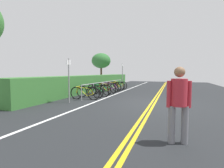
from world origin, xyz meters
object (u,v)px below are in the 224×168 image
Objects in this scene: bicycle_4 at (105,88)px; pedestrian at (179,100)px; bike_rack at (106,84)px; bicycle_6 at (110,87)px; tree_mid at (101,61)px; bicycle_0 at (85,93)px; bicycle_2 at (98,90)px; sign_post_far at (122,73)px; sign_post_near at (69,76)px; bicycle_5 at (108,88)px; bicycle_8 at (116,86)px; bicycle_1 at (90,92)px; bicycle_3 at (101,90)px; bicycle_7 at (113,86)px; bicycle_9 at (118,85)px.

pedestrian is (-6.89, -4.55, 0.54)m from bicycle_4.
bicycle_6 is (1.00, 0.07, -0.27)m from bike_rack.
tree_mid is at bearing 25.76° from bicycle_4.
bike_rack reaches higher than bicycle_0.
sign_post_far is at bearing 1.27° from bicycle_2.
bicycle_5 is at bearing -2.96° from sign_post_near.
bicycle_5 is (2.03, 0.15, -0.02)m from bicycle_2.
bike_rack is at bearing -176.04° from bicycle_6.
bicycle_8 is at bearing 2.64° from bicycle_4.
bicycle_6 is 0.84× the size of sign_post_near.
bicycle_8 is at bearing 0.52° from bicycle_6.
bicycle_2 reaches higher than bicycle_0.
pedestrian is 17.12m from tree_mid.
tree_mid reaches higher than bicycle_1.
bicycle_0 is at bearing 178.18° from bicycle_4.
sign_post_far reaches higher than bicycle_4.
bicycle_2 is 0.72m from bicycle_3.
bicycle_5 is 8.97m from pedestrian.
sign_post_far reaches higher than bicycle_6.
bicycle_0 is 0.74× the size of sign_post_far.
bicycle_8 is (0.61, -0.01, -0.01)m from bicycle_7.
bicycle_5 is at bearing 0.79° from bicycle_3.
bicycle_9 is 0.46× the size of tree_mid.
bicycle_3 is at bearing -179.65° from bicycle_9.
sign_post_near is at bearing 57.26° from pedestrian.
bicycle_4 is 2.09m from bicycle_7.
bicycle_5 is 4.64m from sign_post_near.
pedestrian is (-7.66, -4.64, 0.57)m from bicycle_5.
bicycle_5 is at bearing -178.15° from bicycle_7.
bicycle_8 is 0.99× the size of bicycle_9.
bicycle_7 is (0.70, 0.02, 0.02)m from bicycle_6.
bicycle_1 is 4.64m from bicycle_8.
sign_post_far is at bearing -1.42° from bicycle_7.
bicycle_4 is at bearing -173.68° from bike_rack.
bicycle_9 is (2.58, 0.01, 0.01)m from bicycle_5.
sign_post_far is at bearing 0.42° from bike_rack.
bicycle_8 is (4.64, -0.04, 0.01)m from bicycle_1.
pedestrian is at bearing -148.82° from bicycle_5.
bicycle_1 reaches higher than bicycle_3.
bicycle_2 reaches higher than bicycle_7.
bike_rack is 8.72m from tree_mid.
bicycle_3 is at bearing -4.51° from sign_post_near.
bike_rack is 3.91× the size of bicycle_1.
sign_post_near reaches higher than bike_rack.
bicycle_1 is 0.75× the size of sign_post_far.
bicycle_2 is (-1.66, -0.10, -0.25)m from bike_rack.
bicycle_2 reaches higher than bicycle_9.
bike_rack is 3.86× the size of bicycle_6.
pedestrian is at bearing -152.49° from bicycle_7.
bike_rack is 4.00× the size of bicycle_9.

